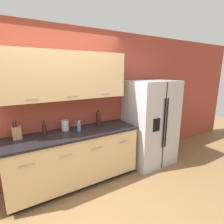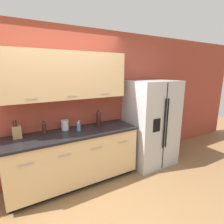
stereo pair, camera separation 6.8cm
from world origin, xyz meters
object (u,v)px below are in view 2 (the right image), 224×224
(knife_block, at_px, (17,132))
(oil_bottle, at_px, (44,128))
(soap_dispenser, at_px, (79,127))
(steel_canister, at_px, (65,125))
(refrigerator, at_px, (151,123))
(wine_bottle, at_px, (98,118))

(knife_block, relative_size, oil_bottle, 1.24)
(soap_dispenser, bearing_deg, steel_canister, 138.47)
(oil_bottle, height_order, steel_canister, oil_bottle)
(refrigerator, height_order, knife_block, refrigerator)
(knife_block, bearing_deg, refrigerator, -5.33)
(knife_block, height_order, oil_bottle, knife_block)
(oil_bottle, bearing_deg, wine_bottle, 0.80)
(soap_dispenser, distance_m, oil_bottle, 0.53)
(refrigerator, distance_m, oil_bottle, 2.03)
(refrigerator, distance_m, soap_dispenser, 1.51)
(wine_bottle, xyz_separation_m, steel_canister, (-0.61, 0.01, -0.04))
(soap_dispenser, height_order, steel_canister, steel_canister)
(oil_bottle, xyz_separation_m, steel_canister, (0.33, 0.03, -0.02))
(wine_bottle, xyz_separation_m, soap_dispenser, (-0.43, -0.15, -0.06))
(refrigerator, relative_size, soap_dispenser, 9.57)
(oil_bottle, bearing_deg, knife_block, 178.36)
(knife_block, height_order, steel_canister, knife_block)
(steel_canister, bearing_deg, wine_bottle, -1.30)
(soap_dispenser, height_order, oil_bottle, oil_bottle)
(soap_dispenser, bearing_deg, refrigerator, -3.04)
(wine_bottle, bearing_deg, steel_canister, 178.70)
(refrigerator, relative_size, knife_block, 6.41)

